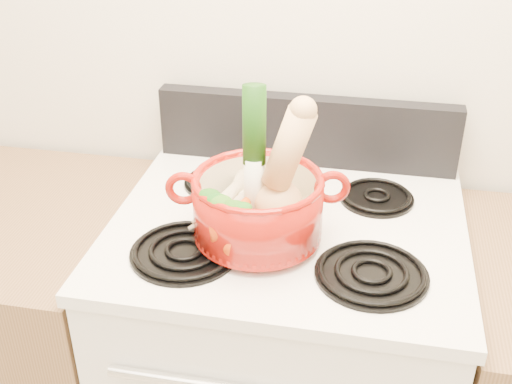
% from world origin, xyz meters
% --- Properties ---
extents(wall_back, '(3.50, 0.02, 2.60)m').
position_xyz_m(wall_back, '(0.00, 1.75, 1.30)').
color(wall_back, white).
rests_on(wall_back, floor).
extents(stove_body, '(0.76, 0.65, 0.92)m').
position_xyz_m(stove_body, '(0.00, 1.40, 0.46)').
color(stove_body, white).
rests_on(stove_body, floor).
extents(cooktop, '(0.78, 0.67, 0.03)m').
position_xyz_m(cooktop, '(0.00, 1.40, 0.93)').
color(cooktop, white).
rests_on(cooktop, stove_body).
extents(control_backsplash, '(0.76, 0.05, 0.18)m').
position_xyz_m(control_backsplash, '(0.00, 1.70, 1.04)').
color(control_backsplash, black).
rests_on(control_backsplash, cooktop).
extents(burner_front_left, '(0.22, 0.22, 0.02)m').
position_xyz_m(burner_front_left, '(-0.19, 1.24, 0.96)').
color(burner_front_left, black).
rests_on(burner_front_left, cooktop).
extents(burner_front_right, '(0.22, 0.22, 0.02)m').
position_xyz_m(burner_front_right, '(0.19, 1.24, 0.96)').
color(burner_front_right, black).
rests_on(burner_front_right, cooktop).
extents(burner_back_left, '(0.17, 0.17, 0.02)m').
position_xyz_m(burner_back_left, '(-0.19, 1.54, 0.96)').
color(burner_back_left, black).
rests_on(burner_back_left, cooktop).
extents(burner_back_right, '(0.17, 0.17, 0.02)m').
position_xyz_m(burner_back_right, '(0.19, 1.54, 0.96)').
color(burner_back_right, black).
rests_on(burner_back_right, cooktop).
extents(dutch_oven, '(0.32, 0.32, 0.13)m').
position_xyz_m(dutch_oven, '(-0.05, 1.32, 1.03)').
color(dutch_oven, '#96120A').
rests_on(dutch_oven, burner_front_left).
extents(pot_handle_left, '(0.08, 0.03, 0.07)m').
position_xyz_m(pot_handle_left, '(-0.20, 1.29, 1.08)').
color(pot_handle_left, '#96120A').
rests_on(pot_handle_left, dutch_oven).
extents(pot_handle_right, '(0.08, 0.03, 0.07)m').
position_xyz_m(pot_handle_right, '(0.10, 1.35, 1.08)').
color(pot_handle_right, '#96120A').
rests_on(pot_handle_right, dutch_oven).
extents(squash, '(0.19, 0.13, 0.28)m').
position_xyz_m(squash, '(-0.01, 1.33, 1.12)').
color(squash, tan).
rests_on(squash, dutch_oven).
extents(leek, '(0.05, 0.06, 0.31)m').
position_xyz_m(leek, '(-0.06, 1.34, 1.15)').
color(leek, white).
rests_on(leek, dutch_oven).
extents(ginger, '(0.09, 0.08, 0.04)m').
position_xyz_m(ginger, '(-0.05, 1.41, 1.02)').
color(ginger, tan).
rests_on(ginger, dutch_oven).
extents(parsnip_0, '(0.06, 0.21, 0.06)m').
position_xyz_m(parsnip_0, '(-0.11, 1.37, 1.02)').
color(parsnip_0, '#F1E2C4').
rests_on(parsnip_0, dutch_oven).
extents(parsnip_1, '(0.16, 0.17, 0.06)m').
position_xyz_m(parsnip_1, '(-0.12, 1.32, 1.02)').
color(parsnip_1, beige).
rests_on(parsnip_1, dutch_oven).
extents(parsnip_2, '(0.05, 0.20, 0.06)m').
position_xyz_m(parsnip_2, '(-0.09, 1.37, 1.03)').
color(parsnip_2, beige).
rests_on(parsnip_2, dutch_oven).
extents(parsnip_3, '(0.11, 0.17, 0.05)m').
position_xyz_m(parsnip_3, '(-0.14, 1.33, 1.03)').
color(parsnip_3, beige).
rests_on(parsnip_3, dutch_oven).
extents(parsnip_4, '(0.06, 0.21, 0.06)m').
position_xyz_m(parsnip_4, '(-0.11, 1.38, 1.04)').
color(parsnip_4, beige).
rests_on(parsnip_4, dutch_oven).
extents(carrot_0, '(0.03, 0.15, 0.04)m').
position_xyz_m(carrot_0, '(-0.08, 1.26, 1.01)').
color(carrot_0, '#DE470B').
rests_on(carrot_0, dutch_oven).
extents(carrot_1, '(0.12, 0.15, 0.05)m').
position_xyz_m(carrot_1, '(-0.10, 1.29, 1.02)').
color(carrot_1, '#DF3F0B').
rests_on(carrot_1, dutch_oven).
extents(carrot_2, '(0.06, 0.16, 0.04)m').
position_xyz_m(carrot_2, '(-0.05, 1.28, 1.03)').
color(carrot_2, '#D15B0A').
rests_on(carrot_2, dutch_oven).
extents(carrot_3, '(0.15, 0.11, 0.05)m').
position_xyz_m(carrot_3, '(-0.06, 1.25, 1.03)').
color(carrot_3, '#C63B09').
rests_on(carrot_3, dutch_oven).
extents(carrot_4, '(0.09, 0.18, 0.05)m').
position_xyz_m(carrot_4, '(-0.08, 1.30, 1.04)').
color(carrot_4, '#D0530A').
rests_on(carrot_4, dutch_oven).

